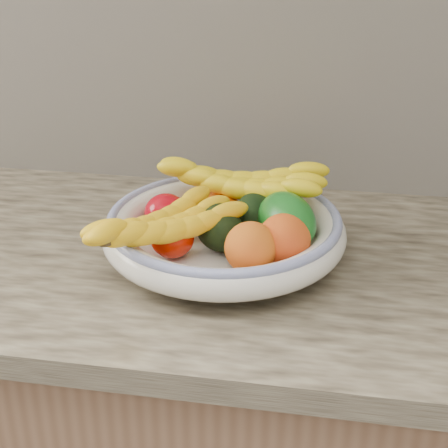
% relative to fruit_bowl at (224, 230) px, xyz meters
% --- Properties ---
extents(kitchen_counter, '(2.44, 0.66, 1.40)m').
position_rel_fruit_bowl_xyz_m(kitchen_counter, '(0.00, 0.03, -0.48)').
color(kitchen_counter, brown).
rests_on(kitchen_counter, ground).
extents(fruit_bowl, '(0.39, 0.39, 0.08)m').
position_rel_fruit_bowl_xyz_m(fruit_bowl, '(0.00, 0.00, 0.00)').
color(fruit_bowl, silver).
rests_on(fruit_bowl, kitchen_counter).
extents(clementine_back_left, '(0.06, 0.06, 0.05)m').
position_rel_fruit_bowl_xyz_m(clementine_back_left, '(-0.02, 0.11, 0.01)').
color(clementine_back_left, '#EB5F04').
rests_on(clementine_back_left, fruit_bowl).
extents(clementine_back_right, '(0.07, 0.07, 0.05)m').
position_rel_fruit_bowl_xyz_m(clementine_back_right, '(0.04, 0.10, 0.01)').
color(clementine_back_right, '#FF6E05').
rests_on(clementine_back_right, fruit_bowl).
extents(clementine_back_mid, '(0.07, 0.07, 0.05)m').
position_rel_fruit_bowl_xyz_m(clementine_back_mid, '(-0.01, 0.06, 0.01)').
color(clementine_back_mid, '#FF6305').
rests_on(clementine_back_mid, fruit_bowl).
extents(tomato_left, '(0.09, 0.09, 0.06)m').
position_rel_fruit_bowl_xyz_m(tomato_left, '(-0.10, 0.02, 0.01)').
color(tomato_left, '#AA0410').
rests_on(tomato_left, fruit_bowl).
extents(tomato_near_left, '(0.08, 0.08, 0.06)m').
position_rel_fruit_bowl_xyz_m(tomato_near_left, '(-0.07, -0.07, 0.01)').
color(tomato_near_left, '#BC1402').
rests_on(tomato_near_left, fruit_bowl).
extents(avocado_center, '(0.11, 0.13, 0.07)m').
position_rel_fruit_bowl_xyz_m(avocado_center, '(-0.00, -0.02, 0.02)').
color(avocado_center, black).
rests_on(avocado_center, fruit_bowl).
extents(avocado_right, '(0.08, 0.10, 0.07)m').
position_rel_fruit_bowl_xyz_m(avocado_right, '(0.04, 0.04, 0.02)').
color(avocado_right, black).
rests_on(avocado_right, fruit_bowl).
extents(green_mango, '(0.15, 0.16, 0.11)m').
position_rel_fruit_bowl_xyz_m(green_mango, '(0.10, -0.01, 0.03)').
color(green_mango, '#105815').
rests_on(green_mango, fruit_bowl).
extents(peach_front, '(0.09, 0.09, 0.08)m').
position_rel_fruit_bowl_xyz_m(peach_front, '(0.05, -0.08, 0.02)').
color(peach_front, orange).
rests_on(peach_front, fruit_bowl).
extents(peach_right, '(0.09, 0.09, 0.08)m').
position_rel_fruit_bowl_xyz_m(peach_right, '(0.10, -0.05, 0.02)').
color(peach_right, orange).
rests_on(peach_right, fruit_bowl).
extents(banana_bunch_back, '(0.32, 0.14, 0.09)m').
position_rel_fruit_bowl_xyz_m(banana_bunch_back, '(0.01, 0.09, 0.04)').
color(banana_bunch_back, yellow).
rests_on(banana_bunch_back, fruit_bowl).
extents(banana_bunch_front, '(0.26, 0.30, 0.08)m').
position_rel_fruit_bowl_xyz_m(banana_bunch_front, '(-0.08, -0.08, 0.03)').
color(banana_bunch_front, yellow).
rests_on(banana_bunch_front, fruit_bowl).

